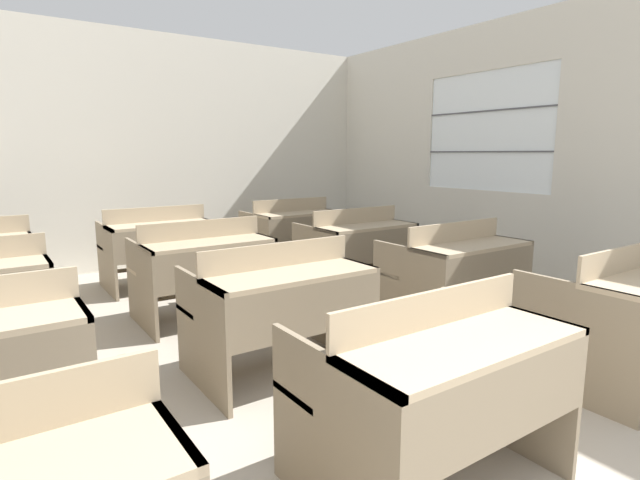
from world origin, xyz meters
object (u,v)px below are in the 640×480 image
at_px(bench_front_right, 624,309).
at_px(bench_third_right, 357,246).
at_px(bench_second_center, 280,304).
at_px(bench_back_center, 158,244).
at_px(bench_front_center, 434,382).
at_px(bench_back_right, 292,230).
at_px(bench_second_right, 456,269).
at_px(wastepaper_bin, 340,236).
at_px(bench_third_center, 203,266).

relative_size(bench_front_right, bench_third_right, 1.00).
distance_m(bench_front_right, bench_third_right, 2.60).
relative_size(bench_second_center, bench_back_center, 1.00).
distance_m(bench_front_center, bench_back_right, 4.28).
bearing_deg(bench_third_right, bench_second_right, -89.64).
relative_size(bench_front_right, bench_second_center, 1.00).
distance_m(bench_front_right, wastepaper_bin, 4.92).
distance_m(bench_second_right, bench_third_center, 2.12).
distance_m(bench_back_right, wastepaper_bin, 1.61).
height_order(bench_second_center, wastepaper_bin, bench_second_center).
relative_size(bench_third_right, bench_back_right, 1.00).
bearing_deg(bench_front_center, wastepaper_bin, 57.26).
relative_size(bench_front_right, wastepaper_bin, 3.48).
bearing_deg(bench_second_center, bench_front_center, -90.97).
xyz_separation_m(bench_front_right, bench_second_right, (-0.01, 1.31, 0.00)).
distance_m(bench_front_center, bench_second_center, 1.32).
height_order(bench_second_right, bench_third_center, same).
xyz_separation_m(bench_second_center, bench_second_right, (1.68, 0.01, 0.00)).
height_order(bench_third_center, bench_back_center, same).
bearing_deg(bench_back_right, bench_third_right, -90.59).
xyz_separation_m(bench_back_center, wastepaper_bin, (3.02, 0.83, -0.31)).
relative_size(bench_back_right, wastepaper_bin, 3.48).
height_order(bench_second_center, bench_second_right, same).
bearing_deg(bench_front_right, bench_back_center, 113.31).
bearing_deg(bench_third_center, bench_back_right, 37.76).
xyz_separation_m(bench_front_right, wastepaper_bin, (1.35, 4.72, -0.31)).
relative_size(bench_second_center, bench_second_right, 1.00).
relative_size(bench_second_right, bench_third_right, 1.00).
bearing_deg(bench_front_right, bench_third_right, 90.36).
distance_m(bench_second_center, bench_back_right, 3.10).
distance_m(bench_back_center, bench_back_right, 1.67).
height_order(bench_front_right, bench_back_center, same).
xyz_separation_m(bench_back_right, wastepaper_bin, (1.35, 0.82, -0.31)).
bearing_deg(bench_second_right, bench_third_right, 90.36).
bearing_deg(bench_back_center, bench_front_center, -90.46).
relative_size(bench_second_right, bench_back_right, 1.00).
relative_size(bench_third_right, wastepaper_bin, 3.48).
height_order(bench_front_center, bench_back_right, same).
bearing_deg(bench_third_center, bench_third_right, -0.23).
bearing_deg(wastepaper_bin, bench_back_right, -148.62).
relative_size(bench_second_center, bench_back_right, 1.00).
bearing_deg(bench_front_right, bench_back_right, 90.04).
relative_size(bench_second_center, bench_third_right, 1.00).
bearing_deg(bench_back_right, wastepaper_bin, 31.38).
bearing_deg(bench_second_center, bench_second_right, 0.39).
distance_m(bench_front_center, bench_third_center, 2.63).
bearing_deg(bench_back_center, bench_second_center, -90.21).
height_order(bench_third_center, wastepaper_bin, bench_third_center).
relative_size(bench_front_center, bench_back_right, 1.00).
distance_m(bench_third_right, bench_back_right, 1.30).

